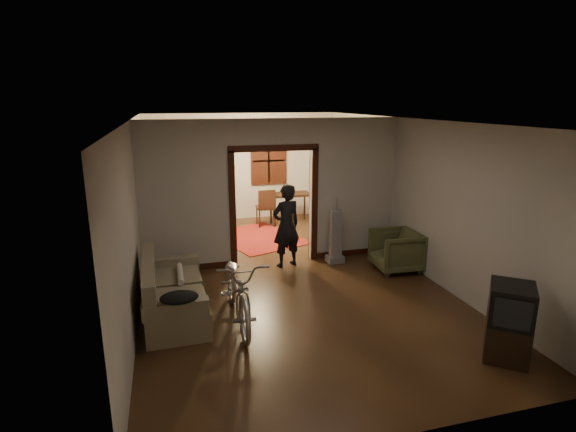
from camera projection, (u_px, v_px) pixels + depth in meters
name	position (u px, v px, depth m)	size (l,w,h in m)	color
floor	(284.00, 275.00, 8.27)	(5.00, 8.50, 0.01)	#341E10
ceiling	(283.00, 120.00, 7.56)	(5.00, 8.50, 0.01)	white
wall_back	(243.00, 167.00, 11.88)	(5.00, 0.02, 2.80)	beige
wall_left	(135.00, 210.00, 7.27)	(0.02, 8.50, 2.80)	beige
wall_right	(410.00, 193.00, 8.55)	(0.02, 8.50, 2.80)	beige
partition_wall	(274.00, 193.00, 8.61)	(5.00, 0.14, 2.80)	beige
door_casing	(274.00, 208.00, 8.69)	(1.74, 0.20, 2.32)	#34150B
far_window	(269.00, 161.00, 11.98)	(0.98, 0.06, 1.28)	black
chandelier	(255.00, 136.00, 10.01)	(0.24, 0.24, 0.24)	#FFE0A5
light_switch	(326.00, 198.00, 8.85)	(0.08, 0.01, 0.12)	silver
sofa	(174.00, 288.00, 6.64)	(0.85, 1.90, 0.87)	#706A4A
rolled_paper	(180.00, 274.00, 6.92)	(0.09, 0.09, 0.75)	beige
jacket	(179.00, 297.00, 5.74)	(0.49, 0.37, 0.14)	black
bicycle	(238.00, 288.00, 6.43)	(0.69, 1.97, 1.04)	silver
armchair	(396.00, 251.00, 8.43)	(0.82, 0.84, 0.76)	#505530
tv_stand	(507.00, 339.00, 5.57)	(0.56, 0.50, 0.50)	black
crt_tv	(512.00, 304.00, 5.45)	(0.56, 0.50, 0.48)	black
vacuum	(336.00, 236.00, 8.80)	(0.32, 0.26, 1.06)	gray
person	(286.00, 226.00, 8.54)	(0.59, 0.38, 1.61)	black
oriental_rug	(258.00, 237.00, 10.49)	(1.64, 2.15, 0.02)	maroon
locker	(190.00, 190.00, 11.25)	(0.93, 0.52, 1.87)	#252E1B
globe	(187.00, 150.00, 11.00)	(0.27, 0.27, 0.27)	#1E5972
desk	(290.00, 208.00, 11.72)	(1.03, 0.58, 0.76)	black
desk_chair	(265.00, 207.00, 11.37)	(0.43, 0.43, 0.96)	black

